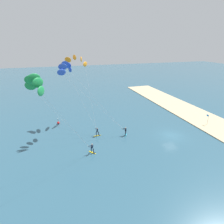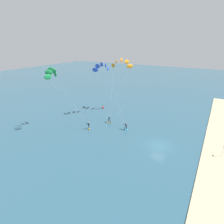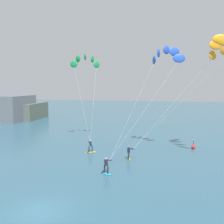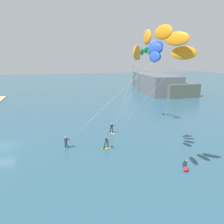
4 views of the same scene
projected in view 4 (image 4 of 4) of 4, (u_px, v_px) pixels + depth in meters
ground_plane at (3, 147)px, 29.30m from camera, size 240.00×240.00×0.00m
kitesurfer_nearshore at (150, 57)px, 23.05m from camera, size 8.57×12.05×13.79m
kitesurfer_mid_water at (159, 49)px, 16.83m from camera, size 11.76×6.21×14.50m
kitesurfer_far_out at (145, 57)px, 35.29m from camera, size 5.94×8.86×13.65m
marker_buoy at (186, 169)px, 22.94m from camera, size 0.56×0.56×1.38m
distant_headland at (157, 84)px, 73.69m from camera, size 31.85×14.10×6.13m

